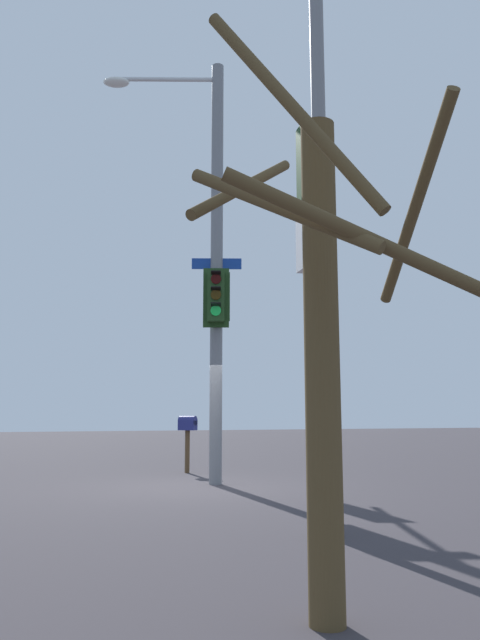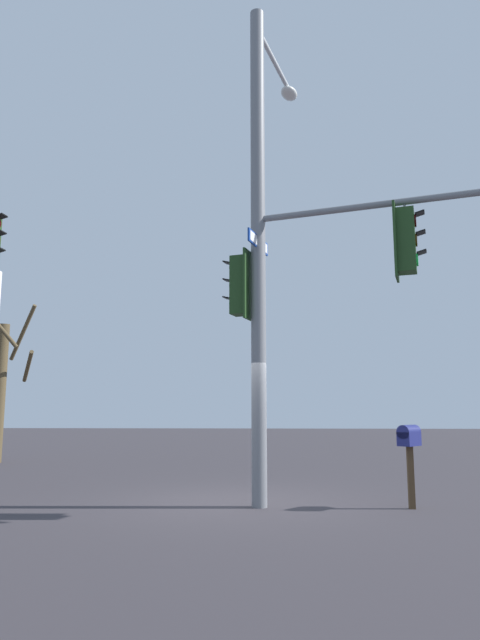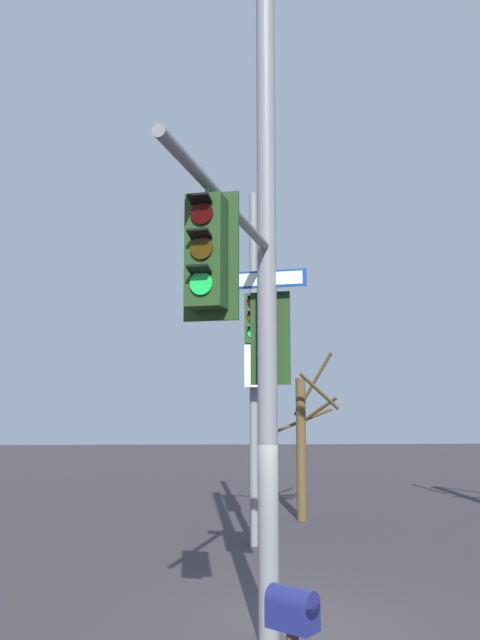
# 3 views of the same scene
# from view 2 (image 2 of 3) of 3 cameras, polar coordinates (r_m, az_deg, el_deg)

# --- Properties ---
(ground_plane) EXTENTS (80.00, 80.00, 0.00)m
(ground_plane) POSITION_cam_2_polar(r_m,az_deg,el_deg) (10.78, -0.25, -17.95)
(ground_plane) COLOR #373337
(main_signal_pole_assembly) EXTENTS (3.82, 4.38, 9.48)m
(main_signal_pole_assembly) POSITION_cam_2_polar(r_m,az_deg,el_deg) (10.63, 4.13, 8.54)
(main_signal_pole_assembly) COLOR slate
(main_signal_pole_assembly) RESTS_ON ground
(mailbox) EXTENTS (0.49, 0.47, 1.41)m
(mailbox) POSITION_cam_2_polar(r_m,az_deg,el_deg) (10.44, 16.71, -11.75)
(mailbox) COLOR #4C3823
(mailbox) RESTS_ON ground
(bare_tree_across_street) EXTENTS (1.86, 1.57, 5.14)m
(bare_tree_across_street) POSITION_cam_2_polar(r_m,az_deg,el_deg) (19.99, -22.87, -6.11)
(bare_tree_across_street) COLOR brown
(bare_tree_across_street) RESTS_ON ground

